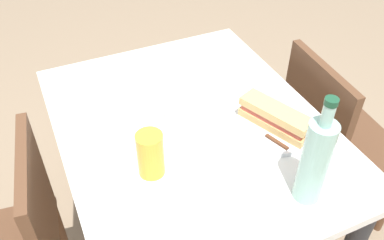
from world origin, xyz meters
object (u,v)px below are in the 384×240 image
object	(u,v)px
baguette_sandwich_near	(275,117)
water_bottle	(315,161)
plate_near	(274,127)
olive_bowl	(180,113)
knife_near	(267,136)
chair_near	(329,139)
dining_table	(192,155)
beer_glass	(150,154)

from	to	relation	value
baguette_sandwich_near	water_bottle	size ratio (longest dim) A/B	0.75
water_bottle	plate_near	bearing A→B (deg)	-14.24
olive_bowl	knife_near	bearing A→B (deg)	-136.47
chair_near	plate_near	distance (m)	0.49
knife_near	water_bottle	world-z (taller)	water_bottle
dining_table	olive_bowl	bearing A→B (deg)	21.80
baguette_sandwich_near	knife_near	size ratio (longest dim) A/B	1.37
dining_table	beer_glass	world-z (taller)	beer_glass
water_bottle	beer_glass	bearing A→B (deg)	54.26
plate_near	beer_glass	size ratio (longest dim) A/B	1.79
chair_near	water_bottle	size ratio (longest dim) A/B	2.70
chair_near	water_bottle	bearing A→B (deg)	129.64
water_bottle	beer_glass	size ratio (longest dim) A/B	2.36
plate_near	knife_near	size ratio (longest dim) A/B	1.39
baguette_sandwich_near	water_bottle	xyz separation A→B (m)	(-0.25, 0.06, 0.08)
dining_table	plate_near	size ratio (longest dim) A/B	4.15
dining_table	water_bottle	xyz separation A→B (m)	(-0.38, -0.16, 0.26)
dining_table	chair_near	xyz separation A→B (m)	(-0.01, -0.60, -0.15)
plate_near	chair_near	bearing A→B (deg)	-73.55
baguette_sandwich_near	plate_near	bearing A→B (deg)	0.00
dining_table	plate_near	bearing A→B (deg)	-118.98
dining_table	beer_glass	distance (m)	0.30
dining_table	knife_near	xyz separation A→B (m)	(-0.15, -0.17, 0.15)
plate_near	water_bottle	distance (m)	0.29
knife_near	baguette_sandwich_near	bearing A→B (deg)	-56.02
dining_table	baguette_sandwich_near	xyz separation A→B (m)	(-0.12, -0.22, 0.18)
dining_table	chair_near	distance (m)	0.62
plate_near	beer_glass	bearing A→B (deg)	91.46
plate_near	beer_glass	world-z (taller)	beer_glass
plate_near	dining_table	bearing A→B (deg)	61.02
water_bottle	olive_bowl	size ratio (longest dim) A/B	3.08
baguette_sandwich_near	olive_bowl	world-z (taller)	baguette_sandwich_near
beer_glass	baguette_sandwich_near	bearing A→B (deg)	-88.54
baguette_sandwich_near	olive_bowl	bearing A→B (deg)	54.33
baguette_sandwich_near	beer_glass	world-z (taller)	beer_glass
chair_near	olive_bowl	xyz separation A→B (m)	(0.06, 0.62, 0.30)
chair_near	olive_bowl	distance (m)	0.69
dining_table	baguette_sandwich_near	bearing A→B (deg)	-118.98
water_bottle	olive_bowl	world-z (taller)	water_bottle
chair_near	plate_near	size ratio (longest dim) A/B	3.55
dining_table	baguette_sandwich_near	distance (m)	0.31
plate_near	olive_bowl	world-z (taller)	olive_bowl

